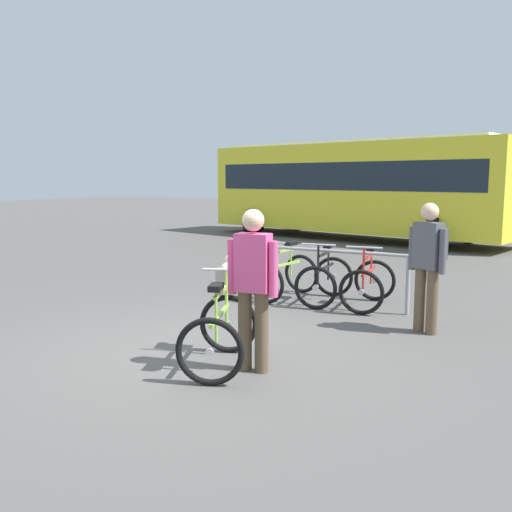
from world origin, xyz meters
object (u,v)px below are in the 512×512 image
(racked_bike_black, at_px, (325,279))
(featured_bicycle, at_px, (222,319))
(pedestrian_with_backpack, at_px, (429,259))
(racked_bike_lime, at_px, (285,276))
(person_with_featured_bike, at_px, (253,283))
(racked_bike_red, at_px, (368,284))
(bus_distant, at_px, (355,185))

(racked_bike_black, height_order, featured_bicycle, featured_bicycle)
(racked_bike_black, distance_m, pedestrian_with_backpack, 2.10)
(racked_bike_lime, xyz_separation_m, person_with_featured_bike, (1.30, -3.26, 0.54))
(racked_bike_lime, height_order, pedestrian_with_backpack, pedestrian_with_backpack)
(racked_bike_lime, distance_m, racked_bike_black, 0.70)
(racked_bike_red, distance_m, person_with_featured_bike, 3.33)
(racked_bike_red, xyz_separation_m, pedestrian_with_backpack, (1.08, -0.97, 0.57))
(racked_bike_black, xyz_separation_m, featured_bicycle, (0.21, -3.24, 0.12))
(racked_bike_lime, relative_size, pedestrian_with_backpack, 0.72)
(pedestrian_with_backpack, relative_size, bus_distant, 0.16)
(bus_distant, bearing_deg, racked_bike_lime, -76.96)
(racked_bike_lime, xyz_separation_m, racked_bike_red, (1.40, 0.03, -0.00))
(racked_bike_red, relative_size, person_with_featured_bike, 0.72)
(racked_bike_lime, height_order, racked_bike_black, same)
(racked_bike_black, bearing_deg, racked_bike_lime, -178.97)
(racked_bike_lime, xyz_separation_m, featured_bicycle, (0.91, -3.23, 0.12))
(racked_bike_black, height_order, person_with_featured_bike, person_with_featured_bike)
(racked_bike_lime, bearing_deg, featured_bicycle, -74.32)
(racked_bike_red, relative_size, pedestrian_with_backpack, 0.72)
(racked_bike_black, xyz_separation_m, person_with_featured_bike, (0.60, -3.27, 0.54))
(featured_bicycle, bearing_deg, racked_bike_black, 93.64)
(person_with_featured_bike, bearing_deg, racked_bike_red, 88.20)
(featured_bicycle, bearing_deg, bus_distant, 103.73)
(racked_bike_lime, height_order, bus_distant, bus_distant)
(racked_bike_black, height_order, racked_bike_red, same)
(featured_bicycle, relative_size, bus_distant, 0.12)
(racked_bike_lime, distance_m, bus_distant, 9.51)
(racked_bike_red, relative_size, bus_distant, 0.11)
(person_with_featured_bike, bearing_deg, racked_bike_black, 100.34)
(racked_bike_red, height_order, pedestrian_with_backpack, pedestrian_with_backpack)
(pedestrian_with_backpack, bearing_deg, person_with_featured_bike, -117.11)
(racked_bike_lime, relative_size, bus_distant, 0.12)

